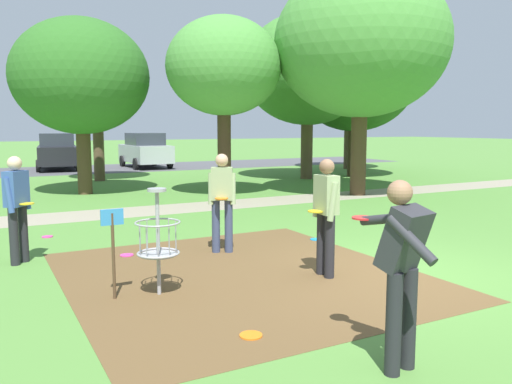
# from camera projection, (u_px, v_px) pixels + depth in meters

# --- Properties ---
(ground_plane) EXTENTS (160.00, 160.00, 0.00)m
(ground_plane) POSITION_uv_depth(u_px,v_px,m) (401.00, 274.00, 7.69)
(ground_plane) COLOR #518438
(dirt_tee_pad) EXTENTS (4.84, 5.34, 0.01)m
(dirt_tee_pad) POSITION_uv_depth(u_px,v_px,m) (240.00, 275.00, 7.63)
(dirt_tee_pad) COLOR brown
(dirt_tee_pad) RESTS_ON ground
(disc_golf_basket) EXTENTS (0.98, 0.58, 1.39)m
(disc_golf_basket) POSITION_uv_depth(u_px,v_px,m) (153.00, 238.00, 6.63)
(disc_golf_basket) COLOR #9E9EA3
(disc_golf_basket) RESTS_ON ground
(player_foreground_watching) EXTENTS (0.45, 0.45, 1.71)m
(player_foreground_watching) POSITION_uv_depth(u_px,v_px,m) (17.00, 203.00, 8.16)
(player_foreground_watching) COLOR #232328
(player_foreground_watching) RESTS_ON ground
(player_throwing) EXTENTS (0.41, 0.47, 1.71)m
(player_throwing) POSITION_uv_depth(u_px,v_px,m) (326.00, 211.00, 7.45)
(player_throwing) COLOR #232328
(player_throwing) RESTS_ON ground
(player_waiting_left) EXTENTS (0.49, 0.45, 1.71)m
(player_waiting_left) POSITION_uv_depth(u_px,v_px,m) (222.00, 197.00, 8.88)
(player_waiting_left) COLOR #384260
(player_waiting_left) RESTS_ON ground
(player_waiting_right) EXTENTS (0.43, 1.16, 1.71)m
(player_waiting_right) POSITION_uv_depth(u_px,v_px,m) (402.00, 263.00, 4.52)
(player_waiting_right) COLOR #232328
(player_waiting_right) RESTS_ON ground
(frisbee_by_tee) EXTENTS (0.23, 0.23, 0.02)m
(frisbee_by_tee) POSITION_uv_depth(u_px,v_px,m) (127.00, 255.00, 8.76)
(frisbee_by_tee) COLOR #E53D99
(frisbee_by_tee) RESTS_ON ground
(frisbee_mid_grass) EXTENTS (0.24, 0.24, 0.02)m
(frisbee_mid_grass) POSITION_uv_depth(u_px,v_px,m) (251.00, 335.00, 5.39)
(frisbee_mid_grass) COLOR orange
(frisbee_mid_grass) RESTS_ON ground
(frisbee_far_left) EXTENTS (0.25, 0.25, 0.02)m
(frisbee_far_left) POSITION_uv_depth(u_px,v_px,m) (163.00, 254.00, 8.81)
(frisbee_far_left) COLOR gold
(frisbee_far_left) RESTS_ON ground
(frisbee_far_right) EXTENTS (0.21, 0.21, 0.02)m
(frisbee_far_right) POSITION_uv_depth(u_px,v_px,m) (47.00, 237.00, 10.24)
(frisbee_far_right) COLOR #E53D99
(frisbee_far_right) RESTS_ON ground
(frisbee_scattered_a) EXTENTS (0.26, 0.26, 0.02)m
(frisbee_scattered_a) POSITION_uv_depth(u_px,v_px,m) (403.00, 242.00, 9.79)
(frisbee_scattered_a) COLOR white
(frisbee_scattered_a) RESTS_ON ground
(frisbee_scattered_b) EXTENTS (0.21, 0.21, 0.02)m
(frisbee_scattered_b) POSITION_uv_depth(u_px,v_px,m) (316.00, 239.00, 9.98)
(frisbee_scattered_b) COLOR #1E93DB
(frisbee_scattered_b) RESTS_ON ground
(tree_near_left) EXTENTS (5.39, 5.39, 7.03)m
(tree_near_left) POSITION_uv_depth(u_px,v_px,m) (361.00, 43.00, 16.02)
(tree_near_left) COLOR #4C3823
(tree_near_left) RESTS_ON ground
(tree_near_right) EXTENTS (3.55, 3.55, 5.87)m
(tree_near_right) POSITION_uv_depth(u_px,v_px,m) (96.00, 72.00, 20.41)
(tree_near_right) COLOR brown
(tree_near_right) RESTS_ON ground
(tree_mid_left) EXTENTS (4.28, 4.28, 5.57)m
(tree_mid_left) POSITION_uv_depth(u_px,v_px,m) (81.00, 77.00, 16.39)
(tree_mid_left) COLOR #4C3823
(tree_mid_left) RESTS_ON ground
(tree_mid_center) EXTENTS (3.55, 3.55, 5.52)m
(tree_mid_center) POSITION_uv_depth(u_px,v_px,m) (224.00, 67.00, 15.91)
(tree_mid_center) COLOR #422D1E
(tree_mid_center) RESTS_ON ground
(tree_mid_right) EXTENTS (4.65, 4.65, 6.05)m
(tree_mid_right) POSITION_uv_depth(u_px,v_px,m) (350.00, 89.00, 26.48)
(tree_mid_right) COLOR brown
(tree_mid_right) RESTS_ON ground
(tree_far_left) EXTENTS (5.15, 5.15, 6.34)m
(tree_far_left) POSITION_uv_depth(u_px,v_px,m) (355.00, 81.00, 22.34)
(tree_far_left) COLOR #4C3823
(tree_far_left) RESTS_ON ground
(tree_far_center) EXTENTS (5.33, 5.33, 6.77)m
(tree_far_center) POSITION_uv_depth(u_px,v_px,m) (308.00, 70.00, 21.23)
(tree_far_center) COLOR brown
(tree_far_center) RESTS_ON ground
(parking_lot_strip) EXTENTS (36.00, 6.00, 0.01)m
(parking_lot_strip) POSITION_uv_depth(u_px,v_px,m) (98.00, 169.00, 26.85)
(parking_lot_strip) COLOR #4C4C51
(parking_lot_strip) RESTS_ON ground
(parked_car_center_left) EXTENTS (2.35, 4.39, 1.84)m
(parked_car_center_left) POSITION_uv_depth(u_px,v_px,m) (57.00, 151.00, 26.29)
(parked_car_center_left) COLOR black
(parked_car_center_left) RESTS_ON ground
(parked_car_center_right) EXTENTS (2.03, 4.23, 1.84)m
(parked_car_center_right) POSITION_uv_depth(u_px,v_px,m) (145.00, 150.00, 27.67)
(parked_car_center_right) COLOR #B2B7BC
(parked_car_center_right) RESTS_ON ground
(gravel_path) EXTENTS (40.00, 1.63, 0.00)m
(gravel_path) POSITION_uv_depth(u_px,v_px,m) (206.00, 206.00, 14.23)
(gravel_path) COLOR gray
(gravel_path) RESTS_ON ground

